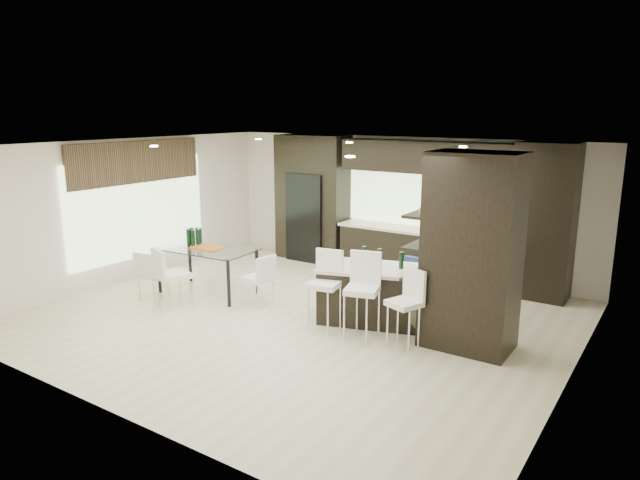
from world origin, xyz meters
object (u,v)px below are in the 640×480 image
Objects in this scene: dining_table at (208,271)px; floor_vase at (420,297)px; chair_far at (153,277)px; stool_left at (325,299)px; stool_right at (404,318)px; kitchen_island at (387,296)px; chair_end at (258,282)px; stool_mid at (362,305)px; bench at (423,291)px; chair_near at (173,279)px.

floor_vase is at bearing 1.19° from dining_table.
dining_table reaches higher than chair_far.
chair_far is (-3.23, -0.48, -0.09)m from stool_left.
chair_far is at bearing -152.88° from stool_right.
dining_table is at bearing 170.65° from kitchen_island.
chair_end is (-2.81, 0.28, -0.05)m from stool_right.
stool_left is 1.19× the size of chair_end.
stool_right is at bearing -84.82° from floor_vase.
chair_far is at bearing 178.45° from stool_left.
dining_table is (-3.33, 0.31, -0.09)m from stool_mid.
stool_mid is 0.94× the size of floor_vase.
dining_table is 2.17× the size of chair_far.
bench is at bearing 111.17° from floor_vase.
floor_vase reaches higher than dining_table.
stool_right is at bearing -9.43° from stool_left.
chair_near reaches higher than dining_table.
chair_near is at bearing -162.94° from floor_vase.
chair_far is 0.98× the size of chair_end.
chair_near reaches higher than bench.
floor_vase reaches higher than chair_end.
stool_left is (-0.64, -0.76, 0.05)m from kitchen_island.
floor_vase is at bearing 115.99° from stool_right.
bench is at bearing 20.19° from dining_table.
bench is at bearing -48.75° from chair_end.
bench is (0.12, 1.11, -0.21)m from kitchen_island.
floor_vase is 0.63× the size of dining_table.
stool_left reaches higher than bench.
kitchen_island reaches higher than dining_table.
stool_mid is at bearing -11.05° from stool_left.
chair_far is (-0.54, 0.04, -0.07)m from chair_near.
chair_far reaches higher than bench.
chair_end reaches higher than chair_far.
chair_near reaches higher than chair_end.
kitchen_island is 3.37m from dining_table.
floor_vase is (0.58, -0.08, 0.11)m from kitchen_island.
kitchen_island is 2.17× the size of stool_left.
stool_right is at bearing -8.49° from dining_table.
chair_end is at bearing -142.11° from bench.
stool_left is at bearing 30.20° from chair_near.
floor_vase is 4.61m from chair_far.
stool_mid reaches higher than kitchen_island.
stool_mid is 0.88× the size of bench.
floor_vase is (0.58, 0.69, 0.04)m from stool_mid.
chair_near is (-3.33, -0.51, -0.04)m from stool_mid.
kitchen_island is 2.32× the size of stool_right.
bench is 1.32m from floor_vase.
chair_end is at bearing 174.83° from kitchen_island.
floor_vase reaches higher than kitchen_island.
chair_far is 1.87m from chair_end.
chair_end is at bearing 158.93° from stool_left.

